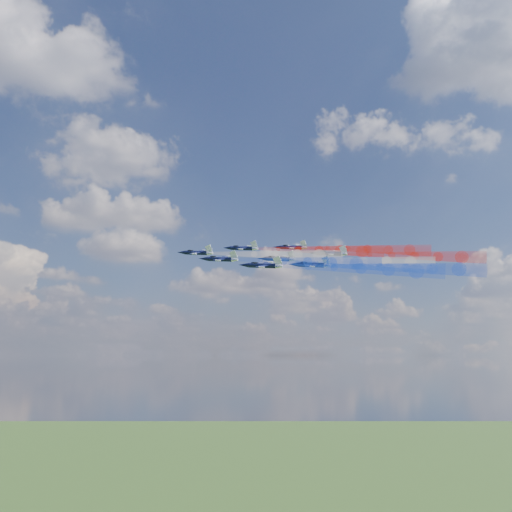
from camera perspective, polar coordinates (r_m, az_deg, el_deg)
name	(u,v)px	position (r m, az deg, el deg)	size (l,w,h in m)	color
jet_lead	(197,253)	(175.93, -5.98, 0.32)	(9.61, 12.01, 3.20)	black
trail_lead	(275,255)	(168.53, 1.96, 0.12)	(4.00, 39.31, 4.00)	silver
jet_inner_left	(220,259)	(160.58, -3.62, -0.32)	(9.61, 12.01, 3.20)	black
trail_inner_left	(307,262)	(154.36, 5.18, -0.57)	(4.00, 39.31, 4.00)	blue
jet_inner_right	(242,248)	(182.93, -1.40, 0.78)	(9.61, 12.01, 3.20)	black
trail_inner_right	(319,250)	(177.42, 6.34, 0.60)	(4.00, 39.31, 4.00)	red
jet_outer_left	(262,266)	(145.80, 0.65, -0.96)	(9.61, 12.01, 3.20)	black
trail_outer_left	(361,269)	(141.63, 10.47, -1.25)	(4.00, 39.31, 4.00)	blue
jet_center_third	(278,259)	(169.13, 2.24, -0.30)	(9.61, 12.01, 3.20)	black
trail_center_third	(363,261)	(165.35, 10.70, -0.53)	(4.00, 39.31, 4.00)	silver
jet_outer_right	(292,247)	(190.00, 3.59, 0.87)	(9.61, 12.01, 3.20)	black
trail_outer_right	(368,249)	(186.59, 11.12, 0.69)	(4.00, 39.31, 4.00)	red
jet_rear_left	(311,265)	(155.56, 5.57, -0.89)	(9.61, 12.01, 3.20)	black
trail_rear_left	(406,268)	(153.39, 14.80, -1.15)	(4.00, 39.31, 4.00)	blue
jet_rear_right	(330,253)	(175.15, 7.43, 0.25)	(9.61, 12.01, 3.20)	black
trail_rear_right	(415,256)	(173.55, 15.62, 0.04)	(4.00, 39.31, 4.00)	red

